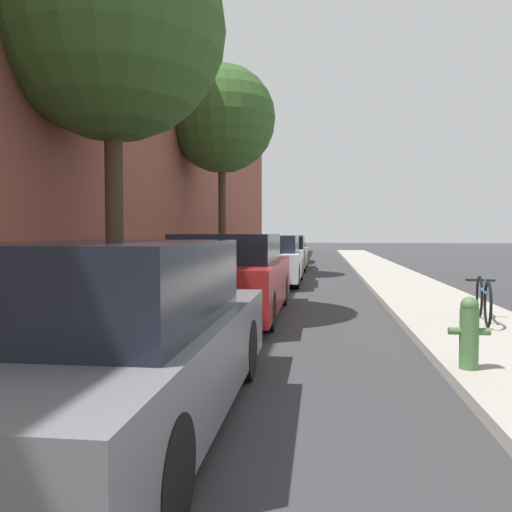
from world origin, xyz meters
The scene contains 13 objects.
ground_plane centered at (0.00, 16.00, 0.00)m, with size 120.00×120.00×0.00m, color #333335.
sidewalk_left centered at (-2.90, 16.00, 0.06)m, with size 2.00×52.00×0.12m.
sidewalk_right centered at (2.90, 16.00, 0.06)m, with size 2.00×52.00×0.12m.
building_facade_left centered at (-4.25, 16.00, 4.62)m, with size 0.70×52.00×9.24m.
parked_car_grey centered at (-0.87, 5.25, 0.66)m, with size 1.71×4.43×1.41m.
parked_car_red centered at (-0.93, 10.65, 0.69)m, with size 1.80×4.57×1.45m.
parked_car_white centered at (-0.82, 16.49, 0.67)m, with size 1.83×4.27×1.39m.
parked_car_champagne centered at (-0.79, 22.28, 0.64)m, with size 1.78×4.42×1.33m.
parked_car_navy centered at (-0.95, 27.41, 0.64)m, with size 1.71×4.20×1.34m.
street_tree_near centered at (-2.80, 9.99, 4.88)m, with size 3.78×3.78×6.67m.
street_tree_far centered at (-2.64, 18.87, 5.23)m, with size 3.57×3.57×6.92m.
fire_hydrant centered at (2.12, 6.91, 0.49)m, with size 0.40×0.18×0.72m.
bicycle centered at (3.11, 9.81, 0.46)m, with size 0.44×1.61×0.66m.
Camera 1 is at (0.65, 1.51, 1.48)m, focal length 36.87 mm.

